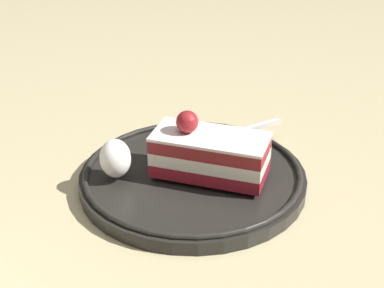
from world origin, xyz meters
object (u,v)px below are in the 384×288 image
object	(u,v)px
dessert_plate	(192,177)
fork	(236,133)
cake_slice	(209,153)
whipped_cream_dollop	(115,158)

from	to	relation	value
dessert_plate	fork	size ratio (longest dim) A/B	2.19
cake_slice	fork	bearing A→B (deg)	156.62
dessert_plate	whipped_cream_dollop	distance (m)	0.08
dessert_plate	fork	world-z (taller)	fork
whipped_cream_dollop	fork	size ratio (longest dim) A/B	0.38
dessert_plate	whipped_cream_dollop	xyz separation A→B (m)	(0.01, -0.08, 0.03)
dessert_plate	whipped_cream_dollop	bearing A→B (deg)	-82.43
cake_slice	fork	world-z (taller)	cake_slice
fork	cake_slice	bearing A→B (deg)	-23.38
fork	whipped_cream_dollop	bearing A→B (deg)	-56.75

